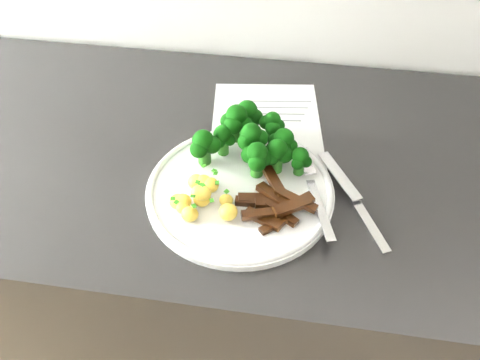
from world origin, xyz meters
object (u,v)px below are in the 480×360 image
object	(u,v)px
recipe_paper	(266,128)
broccoli	(251,137)
potatoes	(201,197)
knife	(360,211)
fork	(316,195)
plate	(240,189)
beef_strips	(275,204)
counter	(264,299)

from	to	relation	value
recipe_paper	broccoli	xyz separation A→B (m)	(-0.02, -0.09, 0.05)
broccoli	potatoes	bearing A→B (deg)	-117.08
recipe_paper	knife	bearing A→B (deg)	-48.17
potatoes	fork	distance (m)	0.18
plate	knife	world-z (taller)	knife
beef_strips	fork	size ratio (longest dim) A/B	0.65
counter	beef_strips	distance (m)	0.50
beef_strips	knife	world-z (taller)	beef_strips
broccoli	fork	world-z (taller)	broccoli
recipe_paper	plate	size ratio (longest dim) A/B	1.03
beef_strips	fork	bearing A→B (deg)	26.24
recipe_paper	plate	distance (m)	0.17
plate	fork	bearing A→B (deg)	-1.72
counter	recipe_paper	bearing A→B (deg)	106.27
broccoli	potatoes	xyz separation A→B (m)	(-0.06, -0.12, -0.03)
recipe_paper	broccoli	distance (m)	0.10
fork	knife	xyz separation A→B (m)	(0.07, -0.01, -0.01)
fork	counter	bearing A→B (deg)	127.79
knife	broccoli	bearing A→B (deg)	152.18
plate	beef_strips	world-z (taller)	beef_strips
potatoes	counter	bearing A→B (deg)	52.68
broccoli	beef_strips	distance (m)	0.13
beef_strips	knife	bearing A→B (deg)	7.27
beef_strips	knife	distance (m)	0.13
plate	broccoli	distance (m)	0.09
counter	beef_strips	xyz separation A→B (m)	(0.01, -0.13, 0.49)
counter	fork	distance (m)	0.50
counter	potatoes	distance (m)	0.52
recipe_paper	fork	distance (m)	0.20
fork	knife	size ratio (longest dim) A/B	1.00
fork	beef_strips	bearing A→B (deg)	-153.76
beef_strips	counter	bearing A→B (deg)	96.03
counter	knife	size ratio (longest dim) A/B	12.39
counter	knife	bearing A→B (deg)	-37.20
recipe_paper	broccoli	size ratio (longest dim) A/B	1.55
broccoli	beef_strips	size ratio (longest dim) A/B	1.52
recipe_paper	fork	bearing A→B (deg)	-60.72
recipe_paper	potatoes	bearing A→B (deg)	-110.55
potatoes	recipe_paper	bearing A→B (deg)	69.45
potatoes	broccoli	bearing A→B (deg)	62.92
broccoli	potatoes	distance (m)	0.14
beef_strips	fork	world-z (taller)	beef_strips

